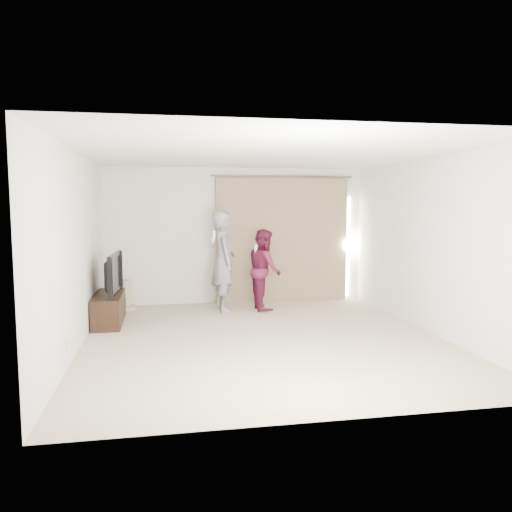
# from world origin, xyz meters

# --- Properties ---
(floor) EXTENTS (5.50, 5.50, 0.00)m
(floor) POSITION_xyz_m (0.00, 0.00, 0.00)
(floor) COLOR #C2B091
(floor) RESTS_ON ground
(wall_back) EXTENTS (5.00, 0.04, 2.60)m
(wall_back) POSITION_xyz_m (0.00, 2.75, 1.30)
(wall_back) COLOR silver
(wall_back) RESTS_ON ground
(wall_left) EXTENTS (0.04, 5.50, 2.60)m
(wall_left) POSITION_xyz_m (-2.50, -0.00, 1.30)
(wall_left) COLOR silver
(wall_left) RESTS_ON ground
(ceiling) EXTENTS (5.00, 5.50, 0.01)m
(ceiling) POSITION_xyz_m (0.00, 0.00, 2.60)
(ceiling) COLOR silver
(ceiling) RESTS_ON wall_back
(curtain) EXTENTS (2.80, 0.11, 2.46)m
(curtain) POSITION_xyz_m (0.91, 2.68, 1.20)
(curtain) COLOR #8D7856
(curtain) RESTS_ON ground
(tv_console) EXTENTS (0.43, 1.23, 0.47)m
(tv_console) POSITION_xyz_m (-2.27, 1.37, 0.24)
(tv_console) COLOR black
(tv_console) RESTS_ON ground
(tv) EXTENTS (0.22, 1.15, 0.66)m
(tv) POSITION_xyz_m (-2.27, 1.37, 0.80)
(tv) COLOR black
(tv) RESTS_ON tv_console
(scratching_post) EXTENTS (0.40, 0.40, 0.54)m
(scratching_post) POSITION_xyz_m (-2.10, 2.40, 0.22)
(scratching_post) COLOR tan
(scratching_post) RESTS_ON ground
(person_man) EXTENTS (0.45, 0.67, 1.80)m
(person_man) POSITION_xyz_m (-0.34, 1.97, 0.90)
(person_man) COLOR gray
(person_man) RESTS_ON ground
(person_woman) EXTENTS (0.58, 0.73, 1.46)m
(person_woman) POSITION_xyz_m (0.41, 2.00, 0.73)
(person_woman) COLOR #56162E
(person_woman) RESTS_ON ground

